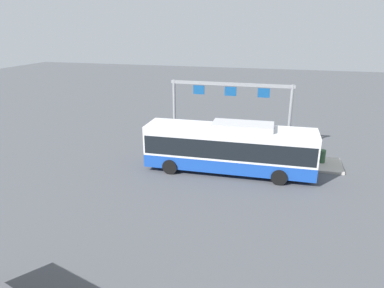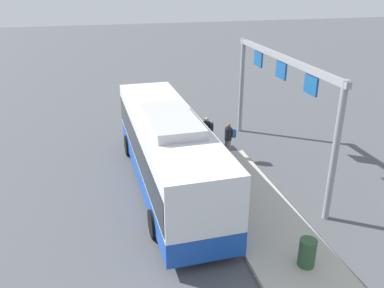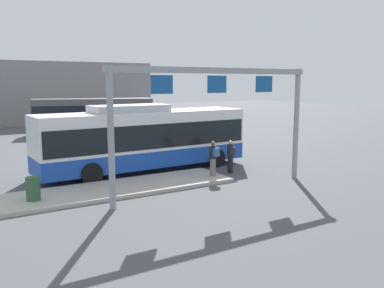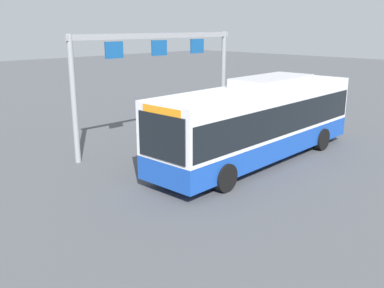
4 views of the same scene
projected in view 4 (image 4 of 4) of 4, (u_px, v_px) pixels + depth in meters
The scene contains 7 objects.
ground_plane at pixel (258, 160), 18.20m from camera, with size 120.00×120.00×0.00m, color #4C4F54.
platform_curb at pixel (241, 136), 21.83m from camera, with size 10.00×2.80×0.16m, color #B2ADA3.
bus_main at pixel (260, 118), 17.72m from camera, with size 11.12×2.93×3.46m.
person_boarding at pixel (169, 131), 18.81m from camera, with size 0.35×0.53×1.67m.
person_waiting_near at pixel (153, 144), 17.38m from camera, with size 0.44×0.59×1.67m.
platform_sign_gantry at pixel (160, 64), 20.12m from camera, with size 9.60×0.24×5.20m.
trash_bin at pixel (278, 115), 24.32m from camera, with size 0.52×0.52×0.90m, color #2D5133.
Camera 4 is at (14.31, 10.20, 5.51)m, focal length 40.30 mm.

